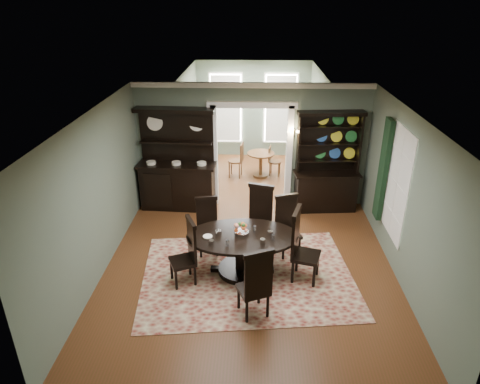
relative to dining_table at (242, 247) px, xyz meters
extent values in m
cube|color=brown|center=(0.13, 0.02, -0.57)|extent=(5.50, 6.00, 0.01)
cube|color=white|center=(0.13, 0.02, 2.44)|extent=(5.50, 6.00, 0.01)
cube|color=slate|center=(-2.62, 0.02, 0.94)|extent=(0.01, 6.00, 3.00)
cube|color=slate|center=(2.88, 0.02, 0.94)|extent=(0.01, 6.00, 3.00)
cube|color=slate|center=(0.13, -2.98, 0.94)|extent=(5.50, 0.01, 3.00)
cube|color=slate|center=(-1.70, 3.02, 0.94)|extent=(1.85, 0.01, 3.00)
cube|color=slate|center=(1.95, 3.02, 0.94)|extent=(1.85, 0.01, 3.00)
cube|color=slate|center=(0.13, 3.02, 2.19)|extent=(1.80, 0.01, 0.50)
cube|color=white|center=(0.13, 2.97, 2.38)|extent=(5.50, 0.10, 0.12)
cube|color=brown|center=(0.13, 4.77, -0.57)|extent=(3.50, 3.50, 0.01)
cube|color=white|center=(0.13, 4.77, 2.44)|extent=(3.50, 3.50, 0.01)
cube|color=slate|center=(-1.62, 4.77, 0.94)|extent=(0.01, 3.50, 3.00)
cube|color=slate|center=(1.88, 4.77, 0.94)|extent=(0.01, 3.50, 3.00)
cube|color=slate|center=(0.13, 6.52, 0.94)|extent=(3.50, 0.01, 3.00)
cube|color=white|center=(-0.72, 6.47, 0.99)|extent=(1.05, 0.06, 2.20)
cube|color=white|center=(0.98, 6.47, 0.99)|extent=(1.05, 0.06, 2.20)
cube|color=white|center=(-0.77, 3.02, 0.69)|extent=(0.14, 0.25, 2.50)
cube|color=white|center=(1.03, 3.02, 0.69)|extent=(0.14, 0.25, 2.50)
cube|color=white|center=(0.13, 3.02, 1.94)|extent=(2.08, 0.25, 0.14)
cube|color=white|center=(2.87, 0.62, 1.04)|extent=(0.02, 1.10, 2.00)
cube|color=white|center=(2.85, 0.62, 1.04)|extent=(0.01, 1.22, 2.12)
cube|color=black|center=(2.78, 1.30, 1.04)|extent=(0.10, 0.35, 2.10)
cube|color=gold|center=(1.08, 2.94, 1.29)|extent=(0.08, 0.05, 0.18)
sphere|color=#FFD88C|center=(0.98, 2.79, 1.37)|extent=(0.07, 0.07, 0.07)
sphere|color=#FFD88C|center=(1.18, 2.79, 1.37)|extent=(0.07, 0.07, 0.07)
cube|color=maroon|center=(0.11, -0.11, -0.56)|extent=(4.17, 3.28, 0.01)
ellipsoid|color=black|center=(0.00, 0.00, 0.22)|extent=(2.11, 1.40, 0.05)
cylinder|color=black|center=(0.00, 0.00, 0.18)|extent=(2.00, 2.00, 0.03)
cylinder|color=black|center=(0.00, 0.00, -0.15)|extent=(0.26, 0.26, 0.71)
cylinder|color=black|center=(0.00, 0.00, -0.51)|extent=(0.90, 0.90, 0.11)
cylinder|color=silver|center=(-0.01, 0.06, 0.27)|extent=(0.26, 0.26, 0.05)
cube|color=black|center=(-0.71, 0.65, -0.15)|extent=(0.48, 0.47, 0.05)
cube|color=black|center=(-0.74, 0.83, 0.22)|extent=(0.42, 0.12, 0.71)
cube|color=black|center=(-0.74, 0.83, 0.58)|extent=(0.46, 0.15, 0.07)
cylinder|color=black|center=(-0.84, 0.46, -0.35)|extent=(0.05, 0.05, 0.42)
cylinder|color=black|center=(-0.52, 0.52, -0.35)|extent=(0.05, 0.05, 0.42)
cylinder|color=black|center=(-0.90, 0.78, -0.35)|extent=(0.05, 0.05, 0.42)
cylinder|color=black|center=(-0.58, 0.84, -0.35)|extent=(0.05, 0.05, 0.42)
cube|color=black|center=(0.28, 0.84, -0.08)|extent=(0.60, 0.58, 0.06)
cube|color=black|center=(0.34, 1.04, 0.34)|extent=(0.48, 0.19, 0.82)
cube|color=black|center=(0.34, 1.04, 0.76)|extent=(0.52, 0.22, 0.08)
cylinder|color=black|center=(0.05, 0.71, -0.32)|extent=(0.05, 0.05, 0.48)
cylinder|color=black|center=(0.41, 0.60, -0.32)|extent=(0.05, 0.05, 0.48)
cylinder|color=black|center=(0.16, 1.08, -0.32)|extent=(0.05, 0.05, 0.48)
cylinder|color=black|center=(0.52, 0.96, -0.32)|extent=(0.05, 0.05, 0.48)
cube|color=black|center=(0.90, 0.68, -0.12)|extent=(0.55, 0.54, 0.06)
cube|color=black|center=(0.84, 0.86, 0.26)|extent=(0.43, 0.19, 0.74)
cube|color=black|center=(0.84, 0.86, 0.64)|extent=(0.47, 0.22, 0.08)
cylinder|color=black|center=(0.80, 0.46, -0.34)|extent=(0.05, 0.05, 0.44)
cylinder|color=black|center=(1.12, 0.57, -0.34)|extent=(0.05, 0.05, 0.44)
cylinder|color=black|center=(0.68, 0.78, -0.34)|extent=(0.05, 0.05, 0.44)
cylinder|color=black|center=(1.01, 0.89, -0.34)|extent=(0.05, 0.05, 0.44)
cube|color=black|center=(-1.06, -0.35, -0.12)|extent=(0.57, 0.58, 0.06)
cube|color=black|center=(-0.89, -0.27, 0.27)|extent=(0.22, 0.42, 0.75)
cube|color=black|center=(-0.89, -0.27, 0.65)|extent=(0.26, 0.47, 0.08)
cylinder|color=black|center=(-1.29, -0.26, -0.34)|extent=(0.05, 0.05, 0.44)
cylinder|color=black|center=(-1.15, -0.58, -0.34)|extent=(0.05, 0.05, 0.44)
cylinder|color=black|center=(-0.97, -0.12, -0.34)|extent=(0.05, 0.05, 0.44)
cylinder|color=black|center=(-0.83, -0.44, -0.34)|extent=(0.05, 0.05, 0.44)
cube|color=black|center=(1.16, -0.17, -0.07)|extent=(0.59, 0.61, 0.06)
cube|color=black|center=(0.95, -0.11, 0.37)|extent=(0.19, 0.49, 0.84)
cube|color=black|center=(0.95, -0.11, 0.80)|extent=(0.22, 0.54, 0.09)
cylinder|color=black|center=(1.29, -0.41, -0.31)|extent=(0.05, 0.05, 0.50)
cylinder|color=black|center=(1.40, -0.04, -0.31)|extent=(0.05, 0.05, 0.50)
cylinder|color=black|center=(0.92, -0.31, -0.31)|extent=(0.05, 0.05, 0.50)
cylinder|color=black|center=(1.03, 0.07, -0.31)|extent=(0.05, 0.05, 0.50)
cube|color=black|center=(0.21, -1.13, -0.10)|extent=(0.60, 0.59, 0.06)
cube|color=black|center=(0.29, -1.32, 0.31)|extent=(0.45, 0.23, 0.79)
cube|color=black|center=(0.29, -1.32, 0.71)|extent=(0.49, 0.26, 0.08)
cylinder|color=black|center=(0.31, -0.90, -0.33)|extent=(0.05, 0.05, 0.46)
cylinder|color=black|center=(-0.03, -1.04, -0.33)|extent=(0.05, 0.05, 0.46)
cylinder|color=black|center=(0.45, -1.23, -0.33)|extent=(0.05, 0.05, 0.46)
cylinder|color=black|center=(0.12, -1.37, -0.33)|extent=(0.05, 0.05, 0.46)
cube|color=black|center=(-1.65, 2.70, -0.02)|extent=(1.78, 0.69, 1.09)
cube|color=black|center=(-1.65, 2.70, 0.55)|extent=(1.89, 0.75, 0.05)
cube|color=black|center=(-1.65, 2.94, 1.21)|extent=(1.75, 0.18, 1.29)
cube|color=black|center=(-1.65, 2.83, 1.08)|extent=(1.71, 0.39, 0.04)
cube|color=black|center=(-1.65, 2.81, 1.84)|extent=(1.87, 0.48, 0.09)
cube|color=black|center=(1.92, 2.72, -0.10)|extent=(1.48, 0.63, 0.92)
cube|color=black|center=(1.92, 2.72, 0.37)|extent=(1.58, 0.69, 0.04)
cube|color=black|center=(1.92, 2.92, 1.08)|extent=(1.44, 0.18, 1.40)
cube|color=black|center=(1.22, 2.82, 1.08)|extent=(0.07, 0.27, 1.44)
cube|color=black|center=(2.62, 2.82, 1.08)|extent=(0.07, 0.27, 1.44)
cube|color=black|center=(1.92, 2.80, 1.80)|extent=(1.56, 0.46, 0.08)
cube|color=black|center=(1.92, 2.82, 0.67)|extent=(1.46, 0.39, 0.03)
cube|color=black|center=(1.92, 2.82, 1.08)|extent=(1.46, 0.39, 0.03)
cube|color=black|center=(1.92, 2.82, 1.49)|extent=(1.46, 0.39, 0.03)
cylinder|color=#5B301A|center=(0.38, 4.72, 0.13)|extent=(0.77, 0.77, 0.04)
cylinder|color=#5B301A|center=(0.38, 4.72, -0.21)|extent=(0.10, 0.10, 0.67)
cylinder|color=#5B301A|center=(0.38, 4.72, -0.53)|extent=(0.42, 0.42, 0.06)
cylinder|color=#5B301A|center=(-0.35, 4.69, -0.09)|extent=(0.42, 0.42, 0.04)
cube|color=#5B301A|center=(-0.16, 4.66, 0.17)|extent=(0.09, 0.38, 0.52)
cylinder|color=#5B301A|center=(-0.47, 4.86, -0.33)|extent=(0.04, 0.04, 0.47)
cylinder|color=#5B301A|center=(-0.52, 4.57, -0.33)|extent=(0.04, 0.04, 0.47)
cylinder|color=#5B301A|center=(-0.18, 4.81, -0.33)|extent=(0.04, 0.04, 0.47)
cylinder|color=#5B301A|center=(-0.23, 4.52, -0.33)|extent=(0.04, 0.04, 0.47)
cylinder|color=#5B301A|center=(0.79, 4.84, -0.16)|extent=(0.36, 0.36, 0.04)
cube|color=#5B301A|center=(0.63, 4.87, 0.06)|extent=(0.09, 0.32, 0.45)
cylinder|color=#5B301A|center=(0.89, 4.70, -0.36)|extent=(0.03, 0.03, 0.40)
cylinder|color=#5B301A|center=(0.94, 4.94, -0.36)|extent=(0.03, 0.03, 0.40)
cylinder|color=#5B301A|center=(0.64, 4.74, -0.36)|extent=(0.03, 0.03, 0.40)
cylinder|color=#5B301A|center=(0.69, 4.99, -0.36)|extent=(0.03, 0.03, 0.40)
camera|label=1|loc=(0.21, -6.72, 4.23)|focal=32.00mm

